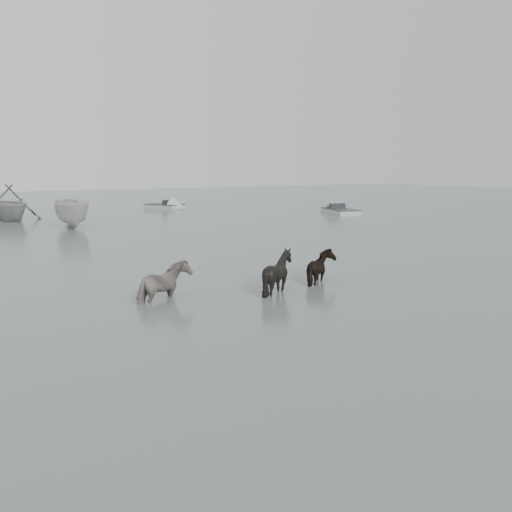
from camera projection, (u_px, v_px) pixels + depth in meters
name	position (u px, v px, depth m)	size (l,w,h in m)	color
ground	(284.00, 287.00, 16.95)	(140.00, 140.00, 0.00)	#4C5A54
pony_pinto	(163.00, 273.00, 15.27)	(0.76, 1.66, 1.40)	black
pony_dark	(322.00, 262.00, 17.45)	(1.30, 1.11, 1.31)	black
pony_black	(278.00, 267.00, 16.11)	(1.18, 1.33, 1.47)	black
rowboat_trail	(9.00, 201.00, 37.04)	(4.12, 4.78, 2.52)	#9A9D9A
boat_small	(72.00, 212.00, 32.96)	(1.79, 4.75, 1.84)	beige
skiff_port	(341.00, 209.00, 42.09)	(5.36, 1.60, 0.75)	#ABAEAB
skiff_mid	(164.00, 204.00, 47.26)	(4.54, 1.60, 0.75)	#A6A9A6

